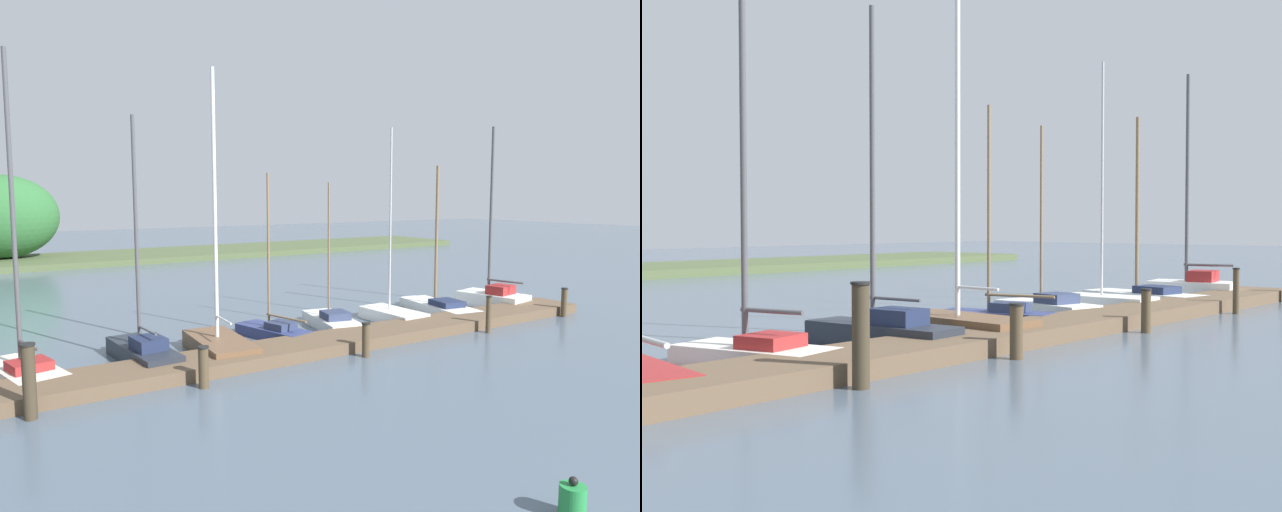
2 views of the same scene
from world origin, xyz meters
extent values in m
cube|color=brown|center=(0.00, 13.62, 0.17)|extent=(26.14, 1.80, 0.35)
cube|color=silver|center=(-6.39, 15.31, 0.18)|extent=(1.83, 3.12, 0.36)
cube|color=silver|center=(-6.68, 16.60, 0.16)|extent=(0.82, 0.86, 0.30)
cube|color=maroon|center=(-6.31, 14.95, 0.47)|extent=(1.09, 1.06, 0.23)
cylinder|color=#4C4C51|center=(-6.44, 15.52, 4.30)|extent=(0.12, 0.12, 7.89)
cylinder|color=#4C4C51|center=(-6.31, 14.93, 0.99)|extent=(0.37, 1.33, 0.09)
cube|color=#232833|center=(-3.44, 15.16, 0.25)|extent=(1.28, 3.41, 0.50)
cube|color=#232833|center=(-3.56, 16.65, 0.22)|extent=(0.63, 0.88, 0.42)
cube|color=#1E2847|center=(-3.40, 14.74, 0.66)|extent=(0.84, 1.06, 0.32)
cylinder|color=#4C4C51|center=(-3.46, 15.41, 3.67)|extent=(0.11, 0.11, 6.34)
cylinder|color=#4C4C51|center=(-3.41, 14.83, 1.01)|extent=(0.17, 1.29, 0.07)
cube|color=brown|center=(-1.31, 14.77, 0.25)|extent=(1.54, 3.27, 0.50)
cube|color=brown|center=(-1.22, 16.20, 0.23)|extent=(0.79, 0.84, 0.43)
cylinder|color=silver|center=(-1.29, 15.00, 4.39)|extent=(0.11, 0.11, 7.77)
cylinder|color=silver|center=(-1.33, 14.44, 1.12)|extent=(0.14, 1.25, 0.06)
cube|color=navy|center=(0.96, 15.69, 0.18)|extent=(1.62, 2.93, 0.36)
cube|color=navy|center=(0.65, 16.90, 0.16)|extent=(0.69, 0.80, 0.31)
cube|color=#2D3856|center=(1.05, 15.35, 0.48)|extent=(0.91, 0.99, 0.23)
cylinder|color=#7F6647|center=(0.91, 15.89, 2.87)|extent=(0.08, 0.08, 5.02)
cylinder|color=#7F6647|center=(1.11, 15.11, 0.76)|extent=(0.51, 1.75, 0.07)
cube|color=white|center=(3.36, 15.86, 0.20)|extent=(1.71, 3.16, 0.40)
cube|color=white|center=(3.63, 17.18, 0.18)|extent=(0.76, 0.86, 0.34)
cube|color=#2D3856|center=(3.29, 15.49, 0.53)|extent=(1.01, 1.05, 0.26)
cylinder|color=#7F6647|center=(3.41, 16.08, 2.76)|extent=(0.07, 0.07, 4.71)
cube|color=white|center=(5.88, 15.48, 0.22)|extent=(1.28, 2.69, 0.44)
cube|color=white|center=(5.85, 16.68, 0.20)|extent=(0.68, 0.68, 0.37)
cylinder|color=#B7B7BC|center=(5.88, 15.68, 3.77)|extent=(0.07, 0.07, 6.67)
cube|color=white|center=(8.51, 15.73, 0.18)|extent=(1.86, 4.03, 0.35)
cube|color=white|center=(8.78, 17.46, 0.16)|extent=(0.84, 1.07, 0.30)
cube|color=#1E2847|center=(8.43, 15.25, 0.47)|extent=(1.13, 1.30, 0.23)
cylinder|color=#7F6647|center=(8.55, 16.02, 3.09)|extent=(0.12, 0.12, 5.47)
cube|color=white|center=(11.33, 15.45, 0.28)|extent=(1.86, 2.96, 0.57)
cube|color=white|center=(11.12, 16.67, 0.26)|extent=(0.88, 0.81, 0.48)
cube|color=maroon|center=(11.39, 15.11, 0.75)|extent=(1.18, 1.00, 0.37)
cylinder|color=#4C4C51|center=(11.30, 15.65, 4.02)|extent=(0.12, 0.12, 6.91)
cylinder|color=#4C4C51|center=(11.43, 14.93, 1.12)|extent=(0.37, 1.62, 0.09)
cylinder|color=#3D3323|center=(-6.59, 12.40, 0.79)|extent=(0.27, 0.27, 1.58)
cylinder|color=black|center=(-6.59, 12.40, 1.60)|extent=(0.31, 0.31, 0.04)
cylinder|color=#4C3D28|center=(-2.80, 12.29, 0.50)|extent=(0.25, 0.25, 0.99)
cylinder|color=black|center=(-2.80, 12.29, 1.01)|extent=(0.28, 0.28, 0.04)
cylinder|color=#4C3D28|center=(2.15, 12.28, 0.49)|extent=(0.22, 0.22, 0.97)
cylinder|color=black|center=(2.15, 12.28, 0.99)|extent=(0.26, 0.26, 0.04)
cylinder|color=#4C3D28|center=(7.45, 12.34, 0.62)|extent=(0.17, 0.17, 1.24)
cylinder|color=black|center=(7.45, 12.34, 1.26)|extent=(0.20, 0.20, 0.04)
camera|label=1|loc=(-7.86, -0.67, 4.68)|focal=32.38mm
camera|label=2|loc=(-15.31, 3.00, 2.50)|focal=47.67mm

